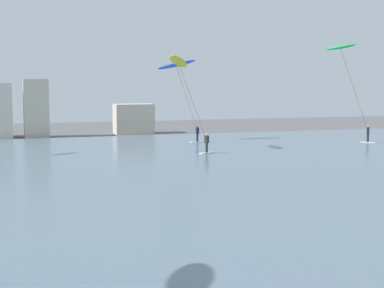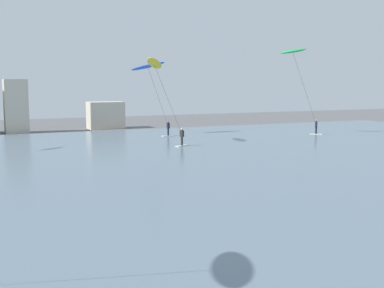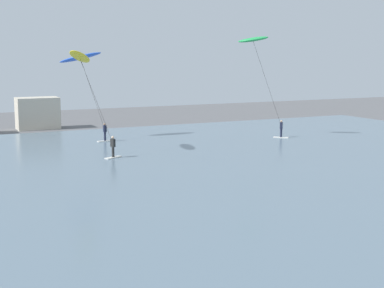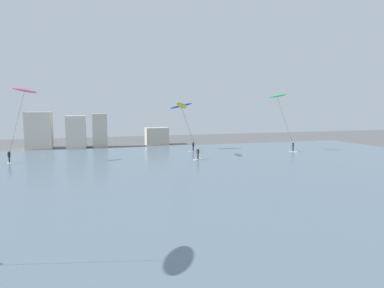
{
  "view_description": "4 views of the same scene",
  "coord_description": "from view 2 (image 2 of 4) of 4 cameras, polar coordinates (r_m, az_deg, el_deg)",
  "views": [
    {
      "loc": [
        -9.61,
        -4.85,
        6.0
      ],
      "look_at": [
        -2.57,
        17.74,
        3.42
      ],
      "focal_mm": 54.58,
      "sensor_mm": 36.0,
      "label": 1
    },
    {
      "loc": [
        -12.12,
        -2.56,
        6.07
      ],
      "look_at": [
        -3.33,
        17.4,
        3.32
      ],
      "focal_mm": 47.76,
      "sensor_mm": 36.0,
      "label": 2
    },
    {
      "loc": [
        -6.64,
        0.69,
        7.57
      ],
      "look_at": [
        0.84,
        16.3,
        4.83
      ],
      "focal_mm": 51.49,
      "sensor_mm": 36.0,
      "label": 3
    },
    {
      "loc": [
        -8.49,
        -3.62,
        7.47
      ],
      "look_at": [
        -2.65,
        15.62,
        5.18
      ],
      "focal_mm": 31.13,
      "sensor_mm": 36.0,
      "label": 4
    }
  ],
  "objects": [
    {
      "name": "kitesurfer_blue",
      "position": [
        55.82,
        -4.8,
        8.22
      ],
      "size": [
        4.07,
        3.37,
        8.16
      ],
      "color": "silver",
      "rests_on": "water_bay"
    },
    {
      "name": "kitesurfer_green",
      "position": [
        56.81,
        11.51,
        9.11
      ],
      "size": [
        4.69,
        2.8,
        9.46
      ],
      "color": "silver",
      "rests_on": "water_bay"
    },
    {
      "name": "water_bay",
      "position": [
        35.85,
        -3.68,
        -2.5
      ],
      "size": [
        84.0,
        52.0,
        0.1
      ],
      "primitive_type": "cube",
      "color": "slate",
      "rests_on": "ground"
    },
    {
      "name": "kitesurfer_yellow",
      "position": [
        47.84,
        -4.01,
        8.38
      ],
      "size": [
        3.72,
        5.2,
        8.11
      ],
      "color": "silver",
      "rests_on": "water_bay"
    }
  ]
}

